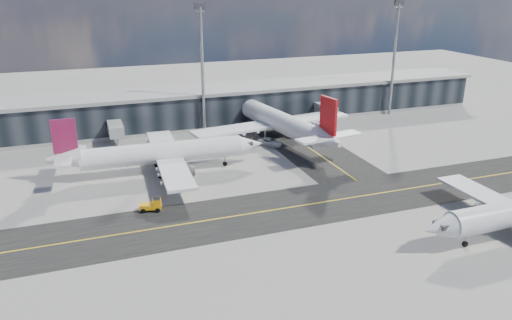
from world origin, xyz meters
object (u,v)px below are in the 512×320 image
at_px(airliner_redtail, 277,121).
at_px(service_van, 270,142).
at_px(baggage_tug, 153,205).
at_px(airliner_af, 160,153).

distance_m(airliner_redtail, service_van, 5.59).
height_order(airliner_redtail, baggage_tug, airliner_redtail).
relative_size(baggage_tug, service_van, 0.63).
xyz_separation_m(baggage_tug, service_van, (28.48, 23.93, -0.25)).
xyz_separation_m(airliner_redtail, baggage_tug, (-31.44, -27.04, -3.34)).
bearing_deg(airliner_af, service_van, 110.94).
distance_m(baggage_tug, service_van, 37.21).
relative_size(airliner_redtail, baggage_tug, 12.58).
relative_size(airliner_af, baggage_tug, 10.90).
bearing_deg(baggage_tug, airliner_redtail, 144.69).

